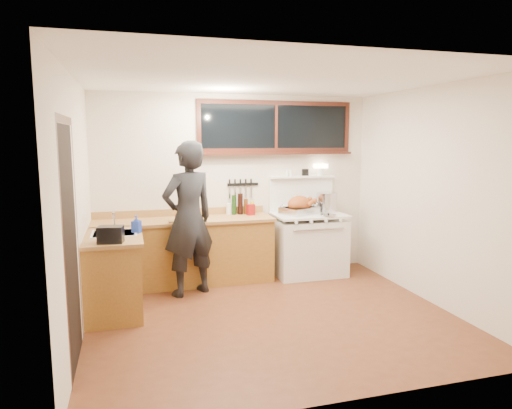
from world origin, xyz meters
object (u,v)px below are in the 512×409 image
object	(u,v)px
roast_turkey	(300,207)
man	(188,219)
vintage_stove	(308,243)
cutting_board	(183,217)

from	to	relation	value
roast_turkey	man	bearing A→B (deg)	-165.44
vintage_stove	roast_turkey	size ratio (longest dim) A/B	2.66
man	cutting_board	distance (m)	0.31
man	vintage_stove	bearing A→B (deg)	12.84
vintage_stove	cutting_board	bearing A→B (deg)	-176.76
vintage_stove	man	distance (m)	1.91
vintage_stove	roast_turkey	distance (m)	0.55
cutting_board	roast_turkey	bearing A→B (deg)	4.26
man	roast_turkey	bearing A→B (deg)	14.56
vintage_stove	man	bearing A→B (deg)	-167.16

